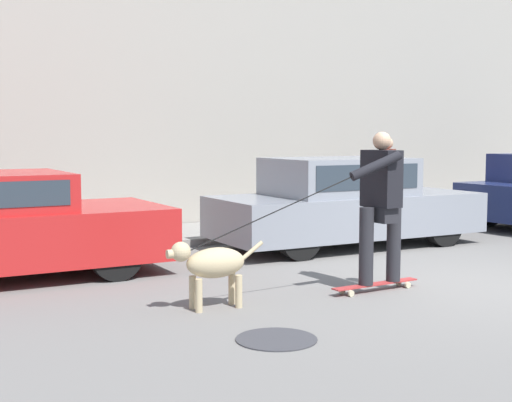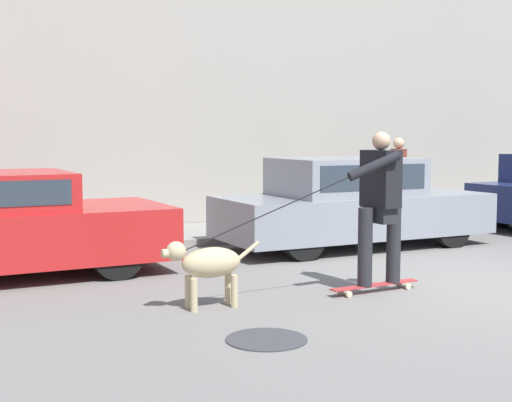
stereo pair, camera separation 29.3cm
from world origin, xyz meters
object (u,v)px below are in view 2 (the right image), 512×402
dog (208,264)px  pedestrian_with_bag (398,174)px  parked_car_1 (351,205)px  skateboarder (379,202)px

dog → pedestrian_with_bag: 7.19m
parked_car_1 → dog: bearing=-142.8°
dog → parked_car_1: bearing=-140.9°
parked_car_1 → pedestrian_with_bag: size_ratio=2.74×
skateboarder → pedestrian_with_bag: size_ratio=1.82×
parked_car_1 → dog: 4.32m
parked_car_1 → skateboarder: skateboarder is taller
parked_car_1 → dog: (-3.46, -2.57, -0.20)m
dog → skateboarder: size_ratio=0.37×
parked_car_1 → skateboarder: (-1.52, -2.71, 0.34)m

